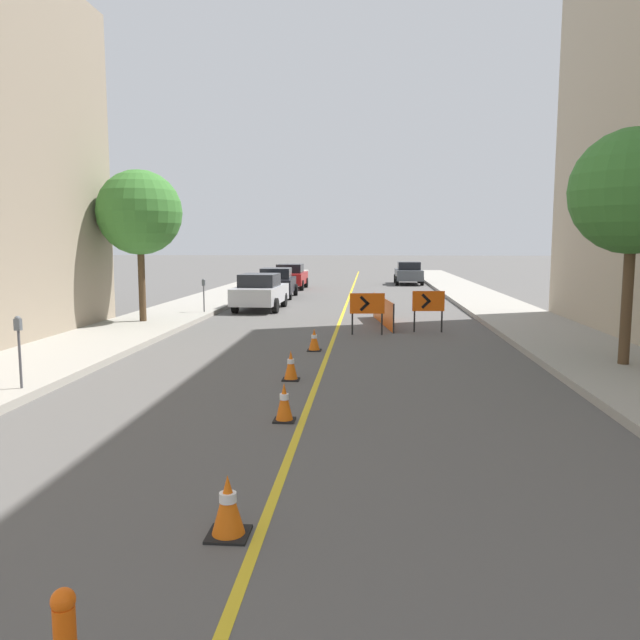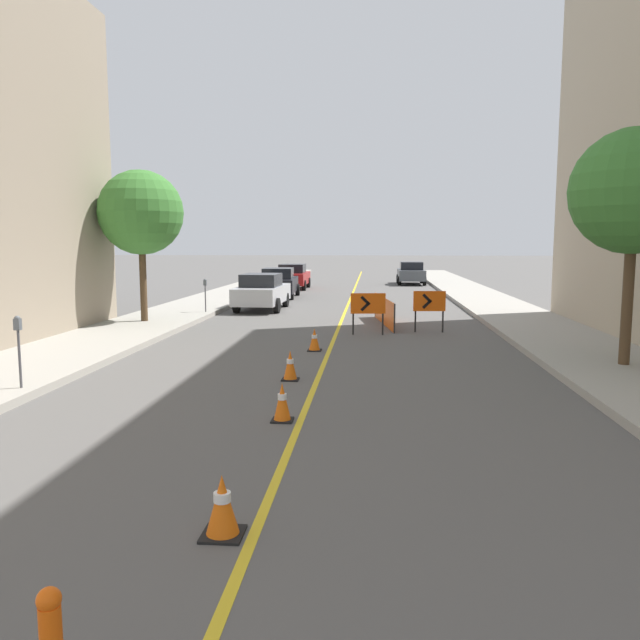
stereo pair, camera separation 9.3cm
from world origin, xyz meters
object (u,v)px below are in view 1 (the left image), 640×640
object	(u,v)px
traffic_cone_third	(228,506)
parked_car_opposite_side	(409,273)
traffic_cone_fourth	(284,402)
parked_car_curb_mid	(277,283)
traffic_cone_fifth	(291,366)
arrow_barricade_secondary	(428,303)
parked_car_curb_near	(260,292)
parking_meter_far_curb	(204,288)
parked_car_curb_far	(291,276)
parking_meter_near_curb	(19,337)
street_tree_left_near	(139,213)
arrow_barricade_primary	(367,305)
traffic_cone_farthest	(314,340)
street_tree_right_near	(634,192)

from	to	relation	value
traffic_cone_third	parked_car_opposite_side	bearing A→B (deg)	83.86
traffic_cone_fourth	parked_car_curb_mid	world-z (taller)	parked_car_curb_mid
traffic_cone_fifth	parked_car_opposite_side	size ratio (longest dim) A/B	0.15
arrow_barricade_secondary	parked_car_curb_near	world-z (taller)	parked_car_curb_near
parking_meter_far_curb	parked_car_curb_near	bearing A→B (deg)	53.66
parked_car_curb_far	parking_meter_near_curb	distance (m)	28.27
arrow_barricade_secondary	parked_car_curb_mid	world-z (taller)	parked_car_curb_mid
traffic_cone_third	parked_car_curb_mid	world-z (taller)	parked_car_curb_mid
traffic_cone_third	parked_car_opposite_side	xyz separation A→B (m)	(4.16, 38.66, 0.49)
traffic_cone_fifth	parked_car_curb_mid	xyz separation A→B (m)	(-3.29, 20.08, 0.48)
parked_car_curb_near	street_tree_left_near	bearing A→B (deg)	-117.97
traffic_cone_third	arrow_barricade_primary	world-z (taller)	arrow_barricade_primary
traffic_cone_third	traffic_cone_fifth	xyz separation A→B (m)	(-0.27, 7.17, 0.00)
traffic_cone_farthest	parked_car_curb_mid	size ratio (longest dim) A/B	0.14
traffic_cone_farthest	parked_car_opposite_side	distance (m)	28.14
traffic_cone_third	arrow_barricade_secondary	distance (m)	15.09
parked_car_curb_near	parking_meter_far_curb	bearing A→B (deg)	-124.17
parked_car_curb_mid	parking_meter_far_curb	world-z (taller)	parked_car_curb_mid
street_tree_right_near	parking_meter_far_curb	bearing A→B (deg)	141.57
parking_meter_far_curb	traffic_cone_fourth	bearing A→B (deg)	-70.17
traffic_cone_fifth	parked_car_opposite_side	bearing A→B (deg)	81.99
arrow_barricade_secondary	parking_meter_far_curb	world-z (taller)	parking_meter_far_curb
arrow_barricade_secondary	street_tree_right_near	distance (m)	7.79
arrow_barricade_secondary	street_tree_left_near	size ratio (longest dim) A/B	0.26
traffic_cone_fifth	parked_car_curb_far	world-z (taller)	parked_car_curb_far
parked_car_curb_mid	parking_meter_near_curb	xyz separation A→B (m)	(-1.65, -21.95, 0.35)
traffic_cone_farthest	arrow_barricade_secondary	xyz separation A→B (m)	(3.43, 3.86, 0.66)
traffic_cone_fifth	traffic_cone_farthest	world-z (taller)	traffic_cone_fifth
traffic_cone_fifth	parked_car_opposite_side	xyz separation A→B (m)	(4.43, 31.50, 0.48)
traffic_cone_third	arrow_barricade_primary	distance (m)	14.03
traffic_cone_fourth	parking_meter_near_curb	xyz separation A→B (m)	(-5.23, 1.22, 0.83)
traffic_cone_fifth	street_tree_right_near	bearing A→B (deg)	11.57
arrow_barricade_secondary	parking_meter_near_curb	distance (m)	12.71
parked_car_opposite_side	street_tree_left_near	size ratio (longest dim) A/B	0.82
traffic_cone_fourth	arrow_barricade_primary	bearing A→B (deg)	82.37
traffic_cone_fourth	parked_car_curb_far	xyz separation A→B (m)	(-3.61, 29.44, 0.48)
parked_car_opposite_side	arrow_barricade_secondary	bearing A→B (deg)	-91.70
street_tree_right_near	parked_car_curb_near	bearing A→B (deg)	130.54
arrow_barricade_primary	traffic_cone_fifth	bearing A→B (deg)	-109.00
traffic_cone_fourth	traffic_cone_farthest	world-z (taller)	traffic_cone_fourth
arrow_barricade_primary	street_tree_left_near	bearing A→B (deg)	163.16
traffic_cone_fourth	parking_meter_far_curb	size ratio (longest dim) A/B	0.49
street_tree_left_near	traffic_cone_farthest	bearing A→B (deg)	-35.61
traffic_cone_third	parked_car_opposite_side	distance (m)	38.89
traffic_cone_fifth	parked_car_curb_mid	size ratio (longest dim) A/B	0.15
traffic_cone_fourth	traffic_cone_fifth	bearing A→B (deg)	95.16
parked_car_curb_mid	street_tree_left_near	size ratio (longest dim) A/B	0.83
parked_car_curb_mid	parking_meter_near_curb	size ratio (longest dim) A/B	3.15
parked_car_curb_mid	traffic_cone_fourth	bearing A→B (deg)	-84.10
parked_car_curb_far	parking_meter_far_curb	bearing A→B (deg)	-96.06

